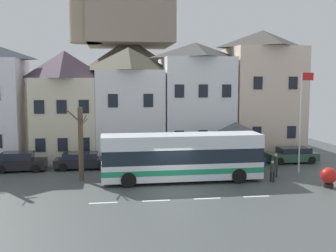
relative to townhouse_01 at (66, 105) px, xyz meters
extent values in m
cube|color=#484D4C|center=(7.88, -11.95, -4.77)|extent=(40.00, 60.00, 0.06)
cube|color=silver|center=(3.38, -14.03, -4.74)|extent=(1.60, 0.20, 0.01)
cube|color=silver|center=(6.38, -14.03, -4.74)|extent=(1.60, 0.20, 0.01)
cube|color=silver|center=(9.38, -14.03, -4.74)|extent=(1.60, 0.20, 0.01)
cube|color=silver|center=(12.38, -14.03, -4.74)|extent=(1.60, 0.20, 0.01)
cube|color=beige|center=(0.00, 0.00, -1.19)|extent=(5.28, 5.90, 7.11)
pyramid|color=#483846|center=(0.00, 0.00, 3.56)|extent=(5.28, 5.90, 2.38)
cube|color=black|center=(-1.76, -2.98, -3.04)|extent=(0.80, 0.06, 1.10)
cube|color=black|center=(0.00, -2.98, -3.04)|extent=(0.80, 0.06, 1.10)
cube|color=black|center=(1.76, -2.98, -3.04)|extent=(0.80, 0.06, 1.10)
cube|color=black|center=(-1.76, -2.98, 0.05)|extent=(0.80, 0.06, 1.10)
cube|color=black|center=(0.00, -2.98, 0.05)|extent=(0.80, 0.06, 1.10)
cube|color=black|center=(1.76, -2.98, 0.05)|extent=(0.80, 0.06, 1.10)
cube|color=white|center=(5.57, 0.18, -0.84)|extent=(5.83, 6.26, 7.80)
pyramid|color=#4F4B3B|center=(5.57, 0.18, 4.09)|extent=(5.83, 6.26, 2.06)
cube|color=black|center=(4.11, -2.98, -2.88)|extent=(0.80, 0.06, 1.10)
cube|color=black|center=(7.03, -2.98, -2.88)|extent=(0.80, 0.06, 1.10)
cube|color=black|center=(4.11, -2.98, 0.51)|extent=(0.80, 0.06, 1.10)
cube|color=black|center=(7.03, -2.98, 0.51)|extent=(0.80, 0.06, 1.10)
cube|color=white|center=(11.69, 0.25, -0.27)|extent=(6.13, 6.41, 8.95)
pyramid|color=#3F3F3D|center=(11.69, 0.25, 4.92)|extent=(6.13, 6.41, 1.43)
cube|color=black|center=(9.65, -2.98, -2.61)|extent=(0.80, 0.06, 1.10)
cube|color=black|center=(11.69, -2.98, -2.61)|extent=(0.80, 0.06, 1.10)
cube|color=black|center=(13.73, -2.98, -2.61)|extent=(0.80, 0.06, 1.10)
cube|color=black|center=(9.65, -2.98, 1.28)|extent=(0.80, 0.06, 1.10)
cube|color=black|center=(11.69, -2.98, 1.28)|extent=(0.80, 0.06, 1.10)
cube|color=black|center=(13.73, -2.98, 1.28)|extent=(0.80, 0.06, 1.10)
cube|color=beige|center=(18.11, 0.28, 0.23)|extent=(6.40, 6.46, 9.95)
pyramid|color=#48433E|center=(18.11, 0.28, 6.02)|extent=(6.40, 6.46, 1.65)
cube|color=black|center=(16.51, -2.98, -2.37)|extent=(0.80, 0.06, 1.10)
cube|color=black|center=(19.71, -2.98, -2.37)|extent=(0.80, 0.06, 1.10)
cube|color=black|center=(16.51, -2.98, 1.96)|extent=(0.80, 0.06, 1.10)
cube|color=black|center=(19.71, -2.98, 1.96)|extent=(0.80, 0.06, 1.10)
cone|color=#60584A|center=(6.75, 21.22, 1.71)|extent=(39.00, 39.00, 12.90)
cube|color=gray|center=(6.75, 21.22, 11.09)|extent=(11.46, 11.46, 7.93)
cylinder|color=gray|center=(1.02, 18.36, 10.82)|extent=(4.31, 4.31, 7.40)
cube|color=white|center=(8.64, -9.69, -3.92)|extent=(10.88, 2.52, 1.14)
cube|color=#1E8C60|center=(8.64, -9.69, -3.87)|extent=(10.90, 2.54, 0.36)
cube|color=#19232D|center=(8.64, -9.69, -2.87)|extent=(10.78, 2.48, 0.96)
cube|color=white|center=(8.64, -9.69, -1.94)|extent=(10.88, 2.52, 0.90)
cube|color=#19232D|center=(14.09, -9.65, -2.87)|extent=(0.07, 2.06, 0.92)
cylinder|color=black|center=(12.32, -8.49, -4.24)|extent=(1.00, 0.29, 1.00)
cylinder|color=black|center=(12.34, -10.84, -4.24)|extent=(1.00, 0.29, 1.00)
cylinder|color=black|center=(4.94, -8.54, -4.24)|extent=(1.00, 0.29, 1.00)
cylinder|color=black|center=(4.96, -10.89, -4.24)|extent=(1.00, 0.29, 1.00)
cylinder|color=#473D33|center=(12.15, -3.76, -3.54)|extent=(0.14, 0.14, 2.40)
cylinder|color=#473D33|center=(15.45, -3.76, -3.54)|extent=(0.14, 0.14, 2.40)
cylinder|color=#473D33|center=(12.15, -7.06, -3.54)|extent=(0.14, 0.14, 2.40)
cylinder|color=#473D33|center=(15.45, -7.06, -3.54)|extent=(0.14, 0.14, 2.40)
pyramid|color=#494F52|center=(13.80, -5.41, -1.74)|extent=(3.60, 3.60, 1.21)
cube|color=black|center=(-2.99, -4.71, -4.22)|extent=(3.84, 1.78, 0.69)
cube|color=#1E232D|center=(-3.18, -4.71, -3.58)|extent=(2.32, 1.54, 0.59)
cylinder|color=black|center=(-1.75, -3.87, -4.42)|extent=(0.64, 0.21, 0.64)
cylinder|color=black|center=(-1.72, -5.49, -4.42)|extent=(0.64, 0.21, 0.64)
cylinder|color=black|center=(-4.26, -3.92, -4.42)|extent=(0.64, 0.21, 0.64)
cylinder|color=black|center=(-4.23, -5.54, -4.42)|extent=(0.64, 0.21, 0.64)
cube|color=#2D513C|center=(18.96, -4.64, -4.23)|extent=(4.33, 1.87, 0.68)
cube|color=#1E232D|center=(19.18, -4.64, -3.66)|extent=(2.61, 1.61, 0.45)
cylinder|color=black|center=(17.57, -5.52, -4.42)|extent=(0.65, 0.22, 0.64)
cylinder|color=black|center=(17.53, -3.84, -4.42)|extent=(0.65, 0.22, 0.64)
cylinder|color=black|center=(20.40, -5.44, -4.42)|extent=(0.65, 0.22, 0.64)
cylinder|color=black|center=(20.35, -3.77, -4.42)|extent=(0.65, 0.22, 0.64)
cube|color=black|center=(1.73, -4.58, -4.25)|extent=(4.46, 1.86, 0.63)
cube|color=#1E232D|center=(1.51, -4.58, -3.70)|extent=(2.69, 1.60, 0.46)
cylinder|color=black|center=(3.20, -3.79, -4.42)|extent=(0.64, 0.22, 0.64)
cylinder|color=black|center=(3.16, -5.45, -4.42)|extent=(0.64, 0.22, 0.64)
cylinder|color=black|center=(0.29, -3.71, -4.42)|extent=(0.64, 0.22, 0.64)
cylinder|color=black|center=(0.25, -5.38, -4.42)|extent=(0.64, 0.22, 0.64)
cube|color=navy|center=(14.17, -5.37, -4.29)|extent=(3.90, 2.00, 0.55)
cube|color=#1E232D|center=(13.98, -5.36, -3.76)|extent=(2.36, 1.71, 0.51)
cylinder|color=black|center=(15.47, -4.55, -4.42)|extent=(0.65, 0.23, 0.64)
cylinder|color=black|center=(15.40, -6.30, -4.42)|extent=(0.65, 0.23, 0.64)
cylinder|color=black|center=(12.95, -4.44, -4.42)|extent=(0.65, 0.23, 0.64)
cylinder|color=black|center=(12.88, -6.19, -4.42)|extent=(0.65, 0.23, 0.64)
cylinder|color=black|center=(14.65, -10.71, -4.39)|extent=(0.12, 0.12, 0.72)
cylinder|color=black|center=(14.78, -10.84, -4.39)|extent=(0.12, 0.12, 0.72)
cylinder|color=#2D382D|center=(14.71, -10.77, -3.78)|extent=(0.30, 0.30, 0.58)
sphere|color=tan|center=(14.71, -10.77, -3.39)|extent=(0.22, 0.22, 0.22)
cylinder|color=#2D2D38|center=(15.43, -9.39, -4.34)|extent=(0.13, 0.13, 0.82)
cylinder|color=#2D2D38|center=(15.58, -9.52, -4.34)|extent=(0.13, 0.13, 0.82)
cylinder|color=#2D382D|center=(15.50, -9.46, -3.63)|extent=(0.31, 0.31, 0.70)
sphere|color=#D1AD89|center=(15.50, -9.46, -3.16)|extent=(0.24, 0.24, 0.24)
cube|color=brown|center=(15.06, -3.68, -4.29)|extent=(1.75, 0.45, 0.08)
cube|color=brown|center=(15.06, -3.46, -4.07)|extent=(1.75, 0.06, 0.40)
cube|color=#2D2D33|center=(14.27, -3.68, -4.52)|extent=(0.08, 0.36, 0.45)
cube|color=#2D2D33|center=(15.86, -3.68, -4.52)|extent=(0.08, 0.36, 0.45)
cylinder|color=silver|center=(17.72, -8.55, -0.98)|extent=(0.10, 0.10, 7.53)
cube|color=red|center=(18.17, -8.55, 2.44)|extent=(0.90, 0.03, 0.56)
cylinder|color=black|center=(17.75, -12.67, -4.62)|extent=(0.63, 0.63, 0.25)
sphere|color=red|center=(17.75, -12.67, -3.97)|extent=(1.05, 1.05, 1.05)
cylinder|color=brown|center=(1.84, -8.50, -2.21)|extent=(0.35, 0.35, 5.07)
cylinder|color=brown|center=(1.76, -8.12, -1.08)|extent=(0.22, 0.82, 0.67)
cylinder|color=brown|center=(1.42, -8.79, -0.25)|extent=(0.93, 0.70, 0.93)
cylinder|color=brown|center=(1.85, -9.06, -0.52)|extent=(0.13, 1.17, 0.84)
cylinder|color=brown|center=(2.05, -8.65, -0.57)|extent=(0.50, 0.38, 0.74)
cylinder|color=brown|center=(2.05, -8.16, -0.75)|extent=(0.51, 0.74, 0.49)
camera|label=1|loc=(3.79, -36.54, 2.00)|focal=43.37mm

